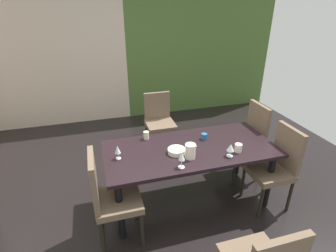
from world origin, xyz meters
The scene contains 16 objects.
ground_plane centered at (0.00, 0.00, -0.01)m, with size 6.25×5.46×0.02m, color black.
back_panel_interior centered at (-1.58, 2.68, 1.39)m, with size 3.08×0.10×2.78m, color beige.
garden_window_panel centered at (1.54, 2.68, 1.39)m, with size 3.17×0.10×2.78m, color #45632D.
dining_table centered at (0.24, -0.17, 0.66)m, with size 1.91×0.88×0.75m.
chair_head_far centered at (0.23, 1.18, 0.52)m, with size 0.44×0.45×0.93m.
chair_left_near centered at (-0.70, -0.47, 0.55)m, with size 0.45×0.44×1.00m.
chair_right_near centered at (1.18, -0.47, 0.54)m, with size 0.44×0.44×0.99m.
chair_right_far centered at (1.19, 0.13, 0.56)m, with size 0.44×0.44×1.04m.
wine_glass_right centered at (0.02, -0.50, 0.87)m, with size 0.07×0.07×0.17m.
wine_glass_corner centered at (-0.56, -0.17, 0.85)m, with size 0.06×0.06×0.15m.
wine_glass_near_window centered at (0.58, -0.45, 0.85)m, with size 0.08×0.08×0.14m.
serving_bowl_left centered at (0.05, -0.23, 0.77)m, with size 0.19×0.19×0.05m, color white.
cup_center centered at (0.47, -0.03, 0.78)m, with size 0.07×0.07×0.07m, color #275B98.
cup_south centered at (0.70, -0.39, 0.79)m, with size 0.08×0.08×0.09m, color #F5E4D0.
cup_east centered at (-0.19, 0.17, 0.79)m, with size 0.06×0.06×0.09m, color beige.
pitcher_north centered at (0.16, -0.37, 0.83)m, with size 0.12×0.11×0.16m.
Camera 1 is at (-0.71, -2.53, 2.23)m, focal length 28.00 mm.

